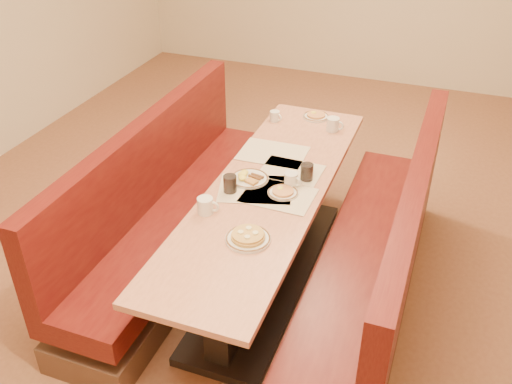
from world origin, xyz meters
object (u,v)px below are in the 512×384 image
(eggs_plate, at_px, (249,178))
(coffee_mug_d, at_px, (275,116))
(soda_tumbler_near, at_px, (230,184))
(soda_tumbler_mid, at_px, (307,172))
(diner_table, at_px, (268,235))
(coffee_mug_a, at_px, (291,180))
(booth_right, at_px, (377,261))
(coffee_mug_c, at_px, (333,124))
(coffee_mug_b, at_px, (206,205))
(pancake_plate, at_px, (248,237))
(booth_left, at_px, (170,214))

(eggs_plate, bearing_deg, coffee_mug_d, 98.22)
(soda_tumbler_near, distance_m, soda_tumbler_mid, 0.51)
(diner_table, height_order, eggs_plate, eggs_plate)
(diner_table, distance_m, coffee_mug_a, 0.45)
(coffee_mug_a, bearing_deg, soda_tumbler_near, -133.22)
(booth_right, height_order, coffee_mug_c, booth_right)
(soda_tumbler_near, bearing_deg, booth_right, 8.23)
(coffee_mug_c, height_order, soda_tumbler_mid, soda_tumbler_mid)
(coffee_mug_c, distance_m, soda_tumbler_mid, 0.75)
(booth_right, height_order, coffee_mug_a, booth_right)
(soda_tumbler_near, bearing_deg, coffee_mug_b, -99.58)
(pancake_plate, height_order, eggs_plate, pancake_plate)
(coffee_mug_c, height_order, coffee_mug_d, coffee_mug_c)
(diner_table, height_order, coffee_mug_a, coffee_mug_a)
(coffee_mug_a, distance_m, coffee_mug_b, 0.60)
(pancake_plate, relative_size, coffee_mug_d, 2.44)
(coffee_mug_b, height_order, soda_tumbler_near, soda_tumbler_near)
(coffee_mug_b, bearing_deg, coffee_mug_c, 64.01)
(diner_table, xyz_separation_m, eggs_plate, (-0.15, 0.04, 0.39))
(pancake_plate, height_order, soda_tumbler_mid, soda_tumbler_mid)
(coffee_mug_c, bearing_deg, soda_tumbler_near, -101.13)
(diner_table, relative_size, coffee_mug_b, 18.80)
(eggs_plate, bearing_deg, diner_table, -14.06)
(soda_tumbler_mid, bearing_deg, booth_right, -17.86)
(booth_left, distance_m, booth_right, 1.46)
(coffee_mug_a, bearing_deg, soda_tumbler_mid, 72.51)
(booth_left, bearing_deg, coffee_mug_b, -39.42)
(booth_left, xyz_separation_m, coffee_mug_c, (0.92, 0.93, 0.44))
(coffee_mug_c, bearing_deg, eggs_plate, -101.43)
(coffee_mug_c, bearing_deg, coffee_mug_a, -84.65)
(diner_table, relative_size, coffee_mug_c, 18.57)
(diner_table, xyz_separation_m, booth_right, (0.73, 0.00, -0.01))
(pancake_plate, bearing_deg, booth_right, 40.37)
(eggs_plate, height_order, coffee_mug_b, coffee_mug_b)
(coffee_mug_a, bearing_deg, pancake_plate, -78.88)
(pancake_plate, xyz_separation_m, coffee_mug_c, (0.11, 1.48, 0.03))
(coffee_mug_d, distance_m, soda_tumbler_mid, 0.90)
(pancake_plate, relative_size, coffee_mug_c, 1.88)
(booth_right, xyz_separation_m, soda_tumbler_near, (-0.94, -0.14, 0.45))
(pancake_plate, bearing_deg, coffee_mug_c, 85.82)
(coffee_mug_c, distance_m, coffee_mug_d, 0.46)
(booth_left, distance_m, coffee_mug_b, 0.76)
(booth_left, bearing_deg, diner_table, 0.00)
(coffee_mug_a, height_order, soda_tumbler_near, soda_tumbler_near)
(coffee_mug_a, relative_size, coffee_mug_b, 0.90)
(coffee_mug_a, bearing_deg, booth_left, -159.84)
(coffee_mug_a, xyz_separation_m, soda_tumbler_near, (-0.33, -0.20, 0.01))
(coffee_mug_c, xyz_separation_m, coffee_mug_d, (-0.46, 0.01, -0.01))
(soda_tumbler_near, bearing_deg, coffee_mug_a, 30.94)
(diner_table, xyz_separation_m, booth_left, (-0.73, 0.00, -0.01))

